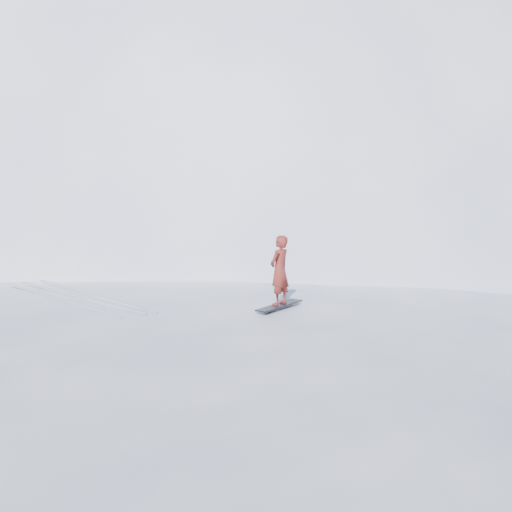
{
  "coord_description": "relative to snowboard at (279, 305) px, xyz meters",
  "views": [
    {
      "loc": [
        -4.51,
        -10.68,
        5.34
      ],
      "look_at": [
        3.49,
        1.09,
        3.5
      ],
      "focal_mm": 40.0,
      "sensor_mm": 36.0,
      "label": 1
    }
  ],
  "objects": [
    {
      "name": "board_tracks",
      "position": [
        -3.71,
        3.93,
        0.01
      ],
      "size": [
        2.1,
        5.91,
        0.04
      ],
      "color": "silver",
      "rests_on": "ground"
    },
    {
      "name": "snowboard",
      "position": [
        0.0,
        0.0,
        0.0
      ],
      "size": [
        1.62,
        0.83,
        0.03
      ],
      "primitive_type": "cube",
      "rotation": [
        0.0,
        0.0,
        0.34
      ],
      "color": "black",
      "rests_on": "near_ridge"
    },
    {
      "name": "summit_peak",
      "position": [
        18.51,
        25.91,
        -2.41
      ],
      "size": [
        60.0,
        56.0,
        56.0
      ],
      "primitive_type": "ellipsoid",
      "color": "white",
      "rests_on": "ground"
    },
    {
      "name": "ground",
      "position": [
        -3.49,
        -0.09,
        -2.41
      ],
      "size": [
        400.0,
        400.0,
        0.0
      ],
      "primitive_type": "plane",
      "color": "white",
      "rests_on": "ground"
    },
    {
      "name": "wind_bumps",
      "position": [
        -4.05,
        2.03,
        -2.41
      ],
      "size": [
        16.0,
        14.4,
        1.0
      ],
      "color": "white",
      "rests_on": "ground"
    },
    {
      "name": "near_ridge",
      "position": [
        -2.49,
        2.91,
        -2.41
      ],
      "size": [
        36.0,
        28.0,
        4.8
      ],
      "primitive_type": "ellipsoid",
      "color": "white",
      "rests_on": "ground"
    },
    {
      "name": "peak_shoulder",
      "position": [
        6.51,
        19.91,
        -2.41
      ],
      "size": [
        28.0,
        24.0,
        18.0
      ],
      "primitive_type": "ellipsoid",
      "color": "white",
      "rests_on": "ground"
    },
    {
      "name": "snowboarder",
      "position": [
        0.0,
        0.0,
        0.85
      ],
      "size": [
        0.71,
        0.58,
        1.67
      ],
      "primitive_type": "imported",
      "rotation": [
        0.0,
        0.0,
        3.48
      ],
      "color": "maroon",
      "rests_on": "snowboard"
    }
  ]
}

